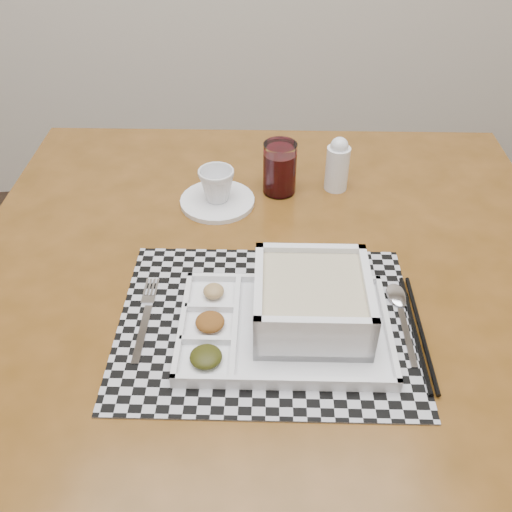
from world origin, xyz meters
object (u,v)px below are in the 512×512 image
Objects in this scene: creamer_bottle at (337,165)px; dining_table at (268,311)px; juice_glass at (280,170)px; cup at (217,185)px; serving_tray at (302,310)px.

dining_table is at bearing -122.56° from creamer_bottle.
dining_table is 10.33× the size of creamer_bottle.
juice_glass reaches higher than dining_table.
cup is (-0.08, 0.23, 0.13)m from dining_table.
cup is 0.13m from juice_glass.
juice_glass reaches higher than cup.
dining_table is 0.30m from juice_glass.
serving_tray is 0.39m from juice_glass.
creamer_bottle is (0.12, 0.00, 0.01)m from juice_glass.
serving_tray is at bearing -58.91° from cup.
serving_tray is at bearing -73.68° from dining_table.
dining_table is 3.50× the size of serving_tray.
dining_table is 16.75× the size of cup.
creamer_bottle is at bearing 57.44° from dining_table.
dining_table is at bearing 106.32° from serving_tray.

